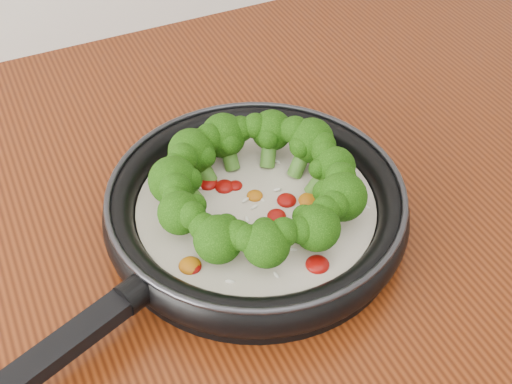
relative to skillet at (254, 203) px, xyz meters
name	(u,v)px	position (x,y,z in m)	size (l,w,h in m)	color
skillet	(254,203)	(0.00, 0.00, 0.00)	(0.52, 0.41, 0.09)	black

